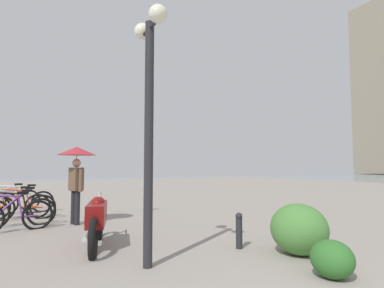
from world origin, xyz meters
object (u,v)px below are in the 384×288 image
Objects in this scene: lamppost at (149,95)px; bicycle_red at (22,207)px; bollard_mid at (145,198)px; bicycle_orange at (18,206)px; motorcycle at (97,220)px; pedestrian at (77,163)px; bicycle_white at (12,200)px; bollard_near at (239,230)px; bicycle_black at (18,212)px; bicycle_silver at (25,202)px; bicycle_purple at (13,216)px.

lamppost is 6.36m from bicycle_red.
bicycle_orange is at bearing 85.19° from bollard_mid.
pedestrian reaches higher than motorcycle.
bollard_near is at bearing -153.31° from bicycle_white.
bollard_near is at bearing -82.16° from lamppost.
bicycle_black is 2.11× the size of bollard_mid.
bicycle_silver reaches higher than bollard_mid.
bicycle_red is 3.68m from bollard_mid.
bicycle_purple is at bearing -177.75° from bicycle_white.
bollard_mid is at bearing -89.57° from bicycle_red.
bicycle_red is at bearing 177.50° from bicycle_silver.
pedestrian reaches higher than bicycle_white.
bicycle_white is 8.72m from bollard_near.
bicycle_silver is at bearing 12.47° from motorcycle.
lamppost is at bearing -163.08° from bicycle_orange.
bicycle_black is 3.45m from bicycle_white.
motorcycle is at bearing -165.97° from bicycle_white.
motorcycle reaches higher than bollard_mid.
bicycle_black is 1.85m from pedestrian.
lamppost is at bearing -165.74° from bicycle_white.
bollard_near is at bearing -152.76° from bicycle_silver.
pedestrian is (-3.82, -1.57, 1.24)m from bicycle_white.
bicycle_red is (4.08, 1.28, -0.14)m from motorcycle.
bollard_mid is (5.72, -1.96, -2.18)m from lamppost.
bicycle_purple is (3.89, 1.88, -2.26)m from lamppost.
lamppost reaches higher than bollard_near.
bicycle_purple is at bearing 32.44° from motorcycle.
bicycle_orange is 3.82m from bollard_mid.
bicycle_red is (5.69, 1.71, -2.26)m from lamppost.
pedestrian reaches higher than bicycle_purple.
pedestrian is at bearing 30.62° from bollard_near.
bollard_near is (-3.97, -2.35, -1.26)m from pedestrian.
bicycle_black is at bearing -178.33° from bicycle_orange.
bicycle_black is (4.61, 1.80, -2.26)m from lamppost.
pedestrian is at bearing -76.43° from bicycle_purple.
bollard_mid reaches higher than bollard_near.
bicycle_white reaches higher than bollard_near.
motorcycle is 1.20× the size of bicycle_red.
bollard_mid is at bearing -94.81° from bicycle_orange.
motorcycle reaches higher than bicycle_orange.
bicycle_red is at bearing 33.41° from bollard_near.
motorcycle is at bearing -167.53° from bicycle_silver.
bicycle_red is 0.87× the size of pedestrian.
pedestrian is 3.10× the size of bollard_near.
bollard_mid is (1.49, -2.44, -1.16)m from pedestrian.
pedestrian is (-1.82, -1.36, 1.24)m from bicycle_orange.
bicycle_purple and bicycle_red have the same top height.
bicycle_orange and bicycle_silver have the same top height.
bicycle_white is 2.68× the size of bollard_near.
bicycle_red is 1.41m from bicycle_silver.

